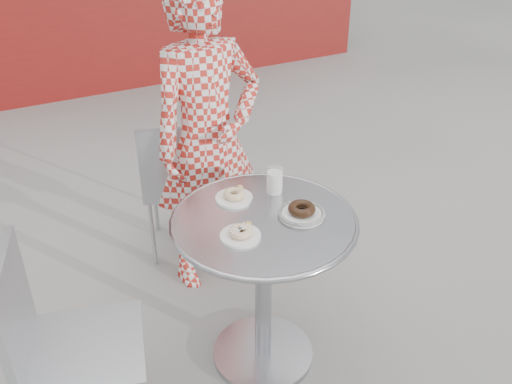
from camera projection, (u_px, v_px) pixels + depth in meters
name	position (u px, v px, depth m)	size (l,w,h in m)	color
ground	(257.00, 356.00, 2.63)	(60.00, 60.00, 0.00)	#A2A09A
bistro_table	(264.00, 256.00, 2.34)	(0.75, 0.75, 0.76)	#B4B4B9
chair_far	(183.00, 209.00, 3.23)	(0.51, 0.52, 0.83)	#B1B4B9
chair_left	(89.00, 383.00, 2.15)	(0.52, 0.51, 0.88)	#B1B4B9
seated_person	(208.00, 140.00, 2.76)	(0.58, 0.38, 1.58)	#B3231B
plate_far	(234.00, 196.00, 2.36)	(0.16, 0.16, 0.04)	white
plate_near	(241.00, 233.00, 2.13)	(0.15, 0.15, 0.04)	white
plate_checker	(302.00, 212.00, 2.26)	(0.19, 0.19, 0.05)	white
milk_cup	(275.00, 181.00, 2.39)	(0.07, 0.07, 0.11)	white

